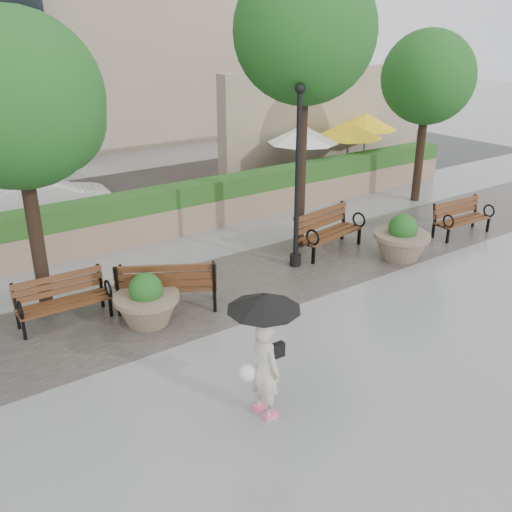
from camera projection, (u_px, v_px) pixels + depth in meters
ground at (306, 347)px, 10.64m from camera, size 100.00×100.00×0.00m
cobble_strip at (220, 289)px, 12.90m from camera, size 28.00×3.20×0.01m
hedge_wall at (143, 216)px, 15.66m from camera, size 24.00×0.80×1.35m
cafe_wall at (329, 121)px, 22.50m from camera, size 10.00×0.60×4.00m
cafe_hedge at (357, 172)px, 21.16m from camera, size 8.00×0.50×0.90m
asphalt_street at (93, 204)px, 18.93m from camera, size 40.00×7.00×0.00m
bench_1 at (65, 310)px, 11.38m from camera, size 1.82×0.77×0.96m
bench_2 at (168, 294)px, 11.96m from camera, size 2.18×1.73×1.10m
bench_3 at (329, 240)px, 14.96m from camera, size 2.13×1.12×1.09m
bench_4 at (461, 225)px, 16.12m from camera, size 1.85×0.81×0.97m
planter_left at (147, 304)px, 11.30m from camera, size 1.30×1.30×1.09m
planter_right at (401, 241)px, 14.43m from camera, size 1.41×1.41×1.19m
lamppost at (297, 190)px, 13.44m from camera, size 0.28×0.28×4.38m
tree_0 at (23, 106)px, 10.41m from camera, size 3.35×3.23×5.93m
tree_1 at (307, 38)px, 13.58m from camera, size 3.50×3.41×7.12m
tree_2 at (429, 80)px, 18.06m from camera, size 3.09×2.94×5.48m
patio_umb_white at (303, 134)px, 19.81m from camera, size 2.50×2.50×2.30m
patio_umb_yellow_a at (349, 130)px, 20.73m from camera, size 2.50×2.50×2.30m
patio_umb_yellow_b at (366, 122)px, 22.38m from camera, size 2.50×2.50×2.30m
car_right at (47, 199)px, 17.25m from camera, size 4.06×1.89×1.29m
pedestrian at (264, 343)px, 8.38m from camera, size 1.10×1.10×2.02m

